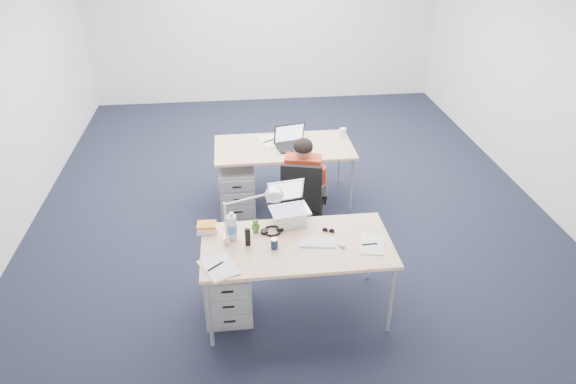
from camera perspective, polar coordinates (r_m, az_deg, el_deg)
The scene contains 24 objects.
floor at distance 6.43m, azimuth -0.01°, elevation -0.35°, with size 7.00×7.00×0.00m, color black.
room at distance 5.74m, azimuth -0.01°, elevation 14.51°, with size 6.02×7.02×2.80m.
desk_near at distance 4.35m, azimuth 0.99°, elevation -6.27°, with size 1.60×0.80×0.73m.
desk_far at distance 6.01m, azimuth -0.47°, elevation 4.72°, with size 1.60×0.80×0.73m.
office_chair at distance 5.47m, azimuth 1.61°, elevation -2.90°, with size 0.77×0.77×1.00m.
seated_person at distance 5.45m, azimuth 1.77°, elevation 0.81°, with size 0.45×0.69×1.18m.
drawer_pedestal_near at distance 4.62m, azimuth -6.66°, elevation -10.45°, with size 0.40×0.50×0.55m, color #A2A4A7.
drawer_pedestal_far at distance 6.04m, azimuth -5.68°, elevation 0.34°, with size 0.40×0.50×0.55m, color #A2A4A7.
silver_laptop at distance 4.49m, azimuth 0.17°, elevation -1.51°, with size 0.34×0.27×0.36m, color silver, non-canonical shape.
wireless_keyboard at distance 4.33m, azimuth 3.24°, elevation -5.67°, with size 0.30×0.12×0.02m, color white.
computer_mouse at distance 4.32m, azimuth 6.02°, elevation -5.79°, with size 0.05×0.09×0.03m, color white.
headphones at distance 4.46m, azimuth -1.76°, elevation -4.27°, with size 0.21×0.16×0.03m, color black, non-canonical shape.
can_koozie at distance 4.25m, azimuth -1.53°, elevation -5.75°, with size 0.06×0.06×0.10m, color #152242.
water_bottle at distance 4.34m, azimuth -6.24°, elevation -3.75°, with size 0.08×0.08×0.26m, color silver.
bear_figurine at distance 4.44m, azimuth -3.63°, elevation -3.76°, with size 0.07×0.05×0.13m, color #29701D, non-canonical shape.
book_stack at distance 4.51m, azimuth -8.97°, elevation -3.93°, with size 0.18×0.13×0.08m, color silver.
cordless_phone at distance 4.28m, azimuth -4.49°, elevation -5.00°, with size 0.04×0.03×0.16m, color black.
papers_left at distance 4.11m, azimuth -7.74°, elevation -8.26°, with size 0.23×0.33×0.01m, color #DCD37F.
papers_right at distance 4.36m, azimuth 9.29°, elevation -5.81°, with size 0.20×0.28×0.01m, color #DCD37F.
sunglasses at distance 4.47m, azimuth 4.52°, elevation -4.31°, with size 0.11×0.05×0.03m, color black, non-canonical shape.
desk_lamp at distance 4.23m, azimuth -4.88°, elevation -2.56°, with size 0.46×0.17×0.52m, color silver, non-canonical shape.
dark_laptop at distance 5.89m, azimuth 0.53°, elevation 6.12°, with size 0.37×0.35×0.27m, color black, non-canonical shape.
far_cup at distance 6.23m, azimuth 6.10°, elevation 6.55°, with size 0.08×0.08×0.11m, color white.
far_papers at distance 6.09m, azimuth -1.99°, elevation 5.60°, with size 0.23×0.33×0.01m, color white.
Camera 1 is at (-0.62, -5.49, 3.28)m, focal length 32.00 mm.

